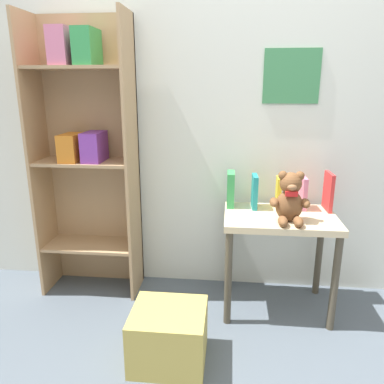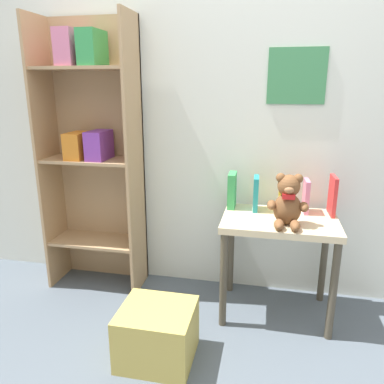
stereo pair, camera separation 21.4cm
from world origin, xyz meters
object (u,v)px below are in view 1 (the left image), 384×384
object	(u,v)px
book_standing_green	(231,189)
book_standing_teal	(255,192)
display_table	(279,231)
book_standing_pink	(303,193)
bookshelf_side	(86,144)
book_standing_red	(328,191)
teddy_bear	(290,199)
storage_bin	(169,336)
book_standing_yellow	(278,192)

from	to	relation	value
book_standing_green	book_standing_teal	size ratio (longest dim) A/B	1.05
display_table	book_standing_pink	distance (m)	0.27
bookshelf_side	display_table	world-z (taller)	bookshelf_side
display_table	book_standing_red	distance (m)	0.37
teddy_bear	storage_bin	size ratio (longest dim) A/B	0.78
book_standing_teal	book_standing_red	distance (m)	0.42
book_standing_green	teddy_bear	bearing A→B (deg)	-38.26
storage_bin	display_table	bearing A→B (deg)	42.70
teddy_bear	book_standing_yellow	bearing A→B (deg)	97.34
display_table	book_standing_yellow	xyz separation A→B (m)	(0.00, 0.14, 0.19)
book_standing_yellow	storage_bin	size ratio (longest dim) A/B	0.53
book_standing_pink	display_table	bearing A→B (deg)	-139.41
book_standing_yellow	book_standing_red	world-z (taller)	book_standing_red
bookshelf_side	book_standing_pink	bearing A→B (deg)	-0.71
book_standing_red	storage_bin	xyz separation A→B (m)	(-0.83, -0.63, -0.56)
teddy_bear	storage_bin	xyz separation A→B (m)	(-0.58, -0.41, -0.57)
book_standing_green	book_standing_pink	bearing A→B (deg)	-2.09
book_standing_pink	book_standing_red	bearing A→B (deg)	-6.33
book_standing_green	book_standing_yellow	distance (m)	0.28
display_table	book_standing_red	world-z (taller)	book_standing_red
display_table	book_standing_green	size ratio (longest dim) A/B	3.00
book_standing_pink	storage_bin	distance (m)	1.08
teddy_bear	storage_bin	distance (m)	0.91
bookshelf_side	book_standing_teal	distance (m)	1.04
book_standing_pink	book_standing_red	xyz separation A→B (m)	(0.14, -0.01, 0.02)
display_table	book_standing_yellow	bearing A→B (deg)	90.00
book_standing_green	book_standing_yellow	xyz separation A→B (m)	(0.28, -0.00, -0.01)
bookshelf_side	teddy_bear	size ratio (longest dim) A/B	6.16
book_standing_teal	book_standing_yellow	xyz separation A→B (m)	(0.14, 0.02, -0.01)
bookshelf_side	book_standing_red	world-z (taller)	bookshelf_side
display_table	storage_bin	bearing A→B (deg)	-137.30
book_standing_yellow	storage_bin	xyz separation A→B (m)	(-0.55, -0.65, -0.54)
bookshelf_side	book_standing_teal	xyz separation A→B (m)	(1.01, -0.03, -0.26)
teddy_bear	book_standing_red	xyz separation A→B (m)	(0.25, 0.22, -0.01)
book_standing_pink	storage_bin	bearing A→B (deg)	-139.85
book_standing_green	book_standing_red	bearing A→B (deg)	-2.67
book_standing_green	storage_bin	size ratio (longest dim) A/B	0.59
teddy_bear	book_standing_teal	distance (m)	0.27
book_standing_teal	storage_bin	size ratio (longest dim) A/B	0.56
teddy_bear	book_standing_red	distance (m)	0.33
book_standing_yellow	book_standing_red	size ratio (longest dim) A/B	0.83
book_standing_teal	teddy_bear	bearing A→B (deg)	-53.49
book_standing_green	storage_bin	bearing A→B (deg)	-113.51
book_standing_pink	book_standing_green	bearing A→B (deg)	175.97
storage_bin	teddy_bear	bearing A→B (deg)	35.36
storage_bin	book_standing_red	bearing A→B (deg)	37.24
teddy_bear	book_standing_green	bearing A→B (deg)	142.46
book_standing_teal	storage_bin	distance (m)	0.93
book_standing_teal	book_standing_red	size ratio (longest dim) A/B	0.89
book_standing_yellow	storage_bin	world-z (taller)	book_standing_yellow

